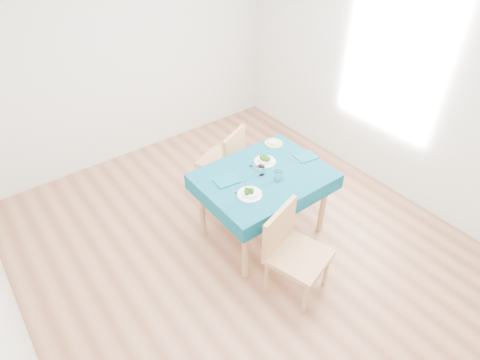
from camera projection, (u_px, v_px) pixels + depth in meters
room_shell at (240, 132)px, 3.27m from camera, size 4.02×4.52×2.73m
table at (263, 204)px, 4.03m from camera, size 1.21×0.92×0.76m
chair_near at (301, 244)px, 3.33m from camera, size 0.59×0.62×1.17m
chair_far at (220, 154)px, 4.48m from camera, size 0.57×0.59×1.04m
bowl_near at (250, 192)px, 3.54m from camera, size 0.23×0.23×0.07m
bowl_far at (265, 159)px, 3.93m from camera, size 0.22×0.22×0.07m
fork_near at (243, 197)px, 3.53m from camera, size 0.04×0.19×0.00m
knife_near at (253, 187)px, 3.64m from camera, size 0.06×0.22×0.00m
fork_far at (255, 170)px, 3.84m from camera, size 0.04×0.17×0.00m
knife_far at (295, 160)px, 3.97m from camera, size 0.02×0.23×0.00m
napkin_near at (227, 181)px, 3.71m from camera, size 0.24×0.18×0.01m
napkin_far at (306, 157)px, 4.01m from camera, size 0.23×0.18×0.01m
tumbler_center at (261, 170)px, 3.77m from camera, size 0.07×0.07×0.09m
tumbler_side at (278, 176)px, 3.70m from camera, size 0.08×0.08×0.10m
side_plate at (274, 143)px, 4.21m from camera, size 0.19×0.19×0.01m
bread_slice at (274, 142)px, 4.20m from camera, size 0.12×0.12×0.01m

